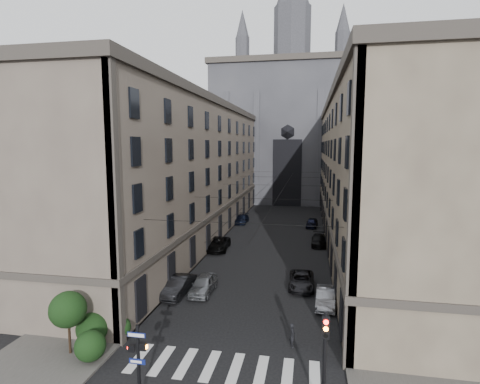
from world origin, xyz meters
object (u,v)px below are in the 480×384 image
Objects in this scene: car_left_near at (203,284)px; car_left_far at (242,219)px; gothic_tower at (291,124)px; traffic_light_right at (325,353)px; pedestrian_signal_left at (138,357)px; car_right_midfar at (319,240)px; pedestrian at (292,335)px; car_right_near at (326,297)px; car_left_midfar at (218,244)px; car_left_midnear at (178,286)px; car_right_midnear at (301,280)px; car_right_far at (312,223)px.

car_left_near is 0.95× the size of car_left_far.
gothic_tower reaches higher than traffic_light_right.
pedestrian_signal_left reaches higher than car_right_midfar.
pedestrian is at bearing 41.36° from pedestrian_signal_left.
car_right_near is at bearing -84.13° from gothic_tower.
car_left_near is 1.06× the size of car_right_near.
car_left_midnear is at bearing -93.03° from car_left_midfar.
car_right_midnear is at bearing -8.37° from pedestrian.
gothic_tower is at bearing 79.22° from car_left_far.
car_left_midnear reaches higher than car_right_midfar.
pedestrian reaches higher than car_left_near.
car_left_near is 0.83× the size of car_left_midfar.
gothic_tower is 11.15× the size of traffic_light_right.
car_right_midfar is (12.26, 18.59, -0.10)m from car_left_midnear.
car_right_far is 36.01m from pedestrian.
car_right_far is at bearing 50.19° from car_left_midfar.
pedestrian_signal_left is at bearing -177.36° from traffic_light_right.
car_left_midnear is 1.00× the size of car_left_far.
car_right_midnear is at bearing -85.78° from car_right_far.
gothic_tower reaches higher than car_right_midnear.
car_left_far reaches higher than car_right_midfar.
car_left_midnear is 14.10m from car_left_midfar.
gothic_tower is 10.68× the size of car_left_midfar.
pedestrian is at bearing -92.86° from car_right_midnear.
pedestrian_signal_left is at bearing -87.40° from car_left_midfar.
traffic_light_right is 16.89m from car_left_near.
car_left_midnear is 0.87× the size of car_left_midfar.
traffic_light_right is at bearing -89.53° from car_right_near.
car_left_midnear is 1.11× the size of car_right_near.
pedestrian is at bearing -29.06° from car_left_midnear.
pedestrian_signal_left reaches higher than car_right_midnear.
car_left_midfar is 3.50× the size of pedestrian.
car_left_near is 0.97× the size of car_right_midfar.
car_right_midfar is (0.46, 31.29, -2.61)m from traffic_light_right.
car_left_near is at bearing -118.74° from car_right_midfar.
pedestrian_signal_left is 13.48m from car_left_midnear.
pedestrian_signal_left is at bearing -85.57° from car_left_far.
car_right_near is (12.40, -14.03, -0.05)m from car_left_midfar.
pedestrian_signal_left reaches higher than car_left_far.
pedestrian_signal_left is 0.85× the size of car_left_far.
car_left_far is (-11.80, 43.03, -2.60)m from traffic_light_right.
car_left_far is (-2.69, 43.45, -1.64)m from pedestrian_signal_left.
car_left_midnear reaches higher than car_right_far.
traffic_light_right is 1.22× the size of car_right_near.
car_right_far is at bearing 95.75° from car_right_midfar.
car_left_midfar is at bearing -120.30° from car_right_far.
pedestrian is (3.87, -66.96, -17.02)m from gothic_tower.
traffic_light_right reaches higher than car_left_far.
pedestrian_signal_left is 43.57m from car_left_far.
traffic_light_right is 1.10× the size of car_left_midnear.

